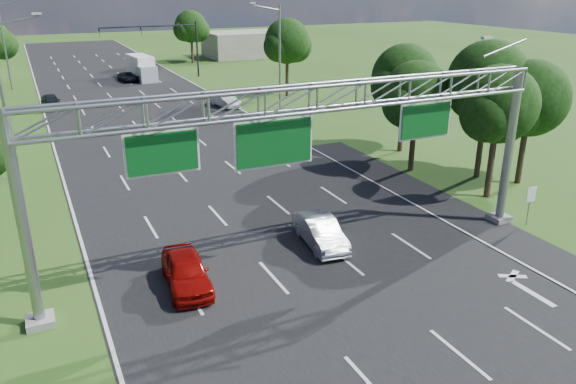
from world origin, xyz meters
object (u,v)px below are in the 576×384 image
regulatory_sign (531,198)px  silver_sedan (320,232)px  traffic_signal (170,37)px  box_truck (142,68)px  red_coupe (186,271)px  sign_gantry (315,113)px

regulatory_sign → silver_sedan: size_ratio=0.50×
traffic_signal → box_truck: (-3.56, 1.22, -3.78)m
regulatory_sign → traffic_signal: size_ratio=0.17×
red_coupe → traffic_signal: bearing=81.5°
traffic_signal → sign_gantry: bearing=-97.7°
sign_gantry → traffic_signal: sign_gantry is taller
sign_gantry → red_coupe: size_ratio=5.59×
silver_sedan → box_truck: (2.38, 52.73, 0.70)m
sign_gantry → regulatory_sign: sign_gantry is taller
traffic_signal → red_coupe: 54.34m
regulatory_sign → box_truck: (-8.49, 55.24, -0.12)m
sign_gantry → regulatory_sign: (12.07, -1.02, -5.38)m
traffic_signal → red_coupe: (-12.82, -52.62, -4.45)m
red_coupe → box_truck: size_ratio=0.54×
box_truck → traffic_signal: bearing=-24.4°
sign_gantry → red_coupe: (-5.67, 0.38, -6.18)m
traffic_signal → red_coupe: traffic_signal is taller
sign_gantry → regulatory_sign: size_ratio=11.19×
sign_gantry → traffic_signal: 53.51m
traffic_signal → red_coupe: size_ratio=2.90×
red_coupe → box_truck: box_truck is taller
red_coupe → silver_sedan: (6.88, 1.11, -0.03)m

